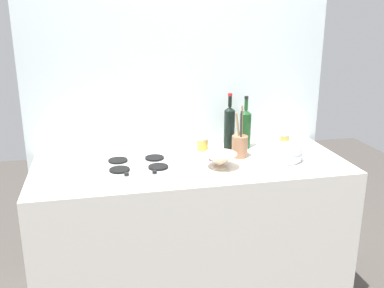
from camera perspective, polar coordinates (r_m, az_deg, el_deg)
counter_block at (r=2.71m, az=-0.00°, el=-11.60°), size 1.80×0.70×0.90m
backsplash_panel at (r=2.83m, az=-1.65°, el=3.21°), size 1.90×0.06×2.14m
stovetop_hob at (r=2.46m, az=-7.06°, el=-2.87°), size 0.42×0.34×0.04m
plate_stack at (r=2.62m, az=11.91°, el=-1.18°), size 0.21×0.21×0.09m
wine_bottle_leftmost at (r=2.72m, az=4.87°, el=2.09°), size 0.07×0.07×0.36m
wine_bottle_mid_left at (r=2.80m, az=6.94°, el=2.06°), size 0.07×0.07×0.33m
mixing_bowl at (r=2.45m, az=3.69°, el=-2.11°), size 0.19×0.19×0.09m
butter_dish at (r=2.41m, az=9.21°, el=-3.01°), size 0.15×0.10×0.06m
utensil_crock at (r=2.63m, az=6.22°, el=-0.18°), size 0.10×0.10×0.31m
condiment_jar_front at (r=2.75m, az=1.38°, el=0.01°), size 0.07×0.07×0.08m
condiment_jar_rear at (r=2.58m, az=2.98°, el=-1.30°), size 0.08×0.08×0.07m
condiment_jar_spare at (r=2.82m, az=11.93°, el=0.28°), size 0.06×0.06×0.10m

